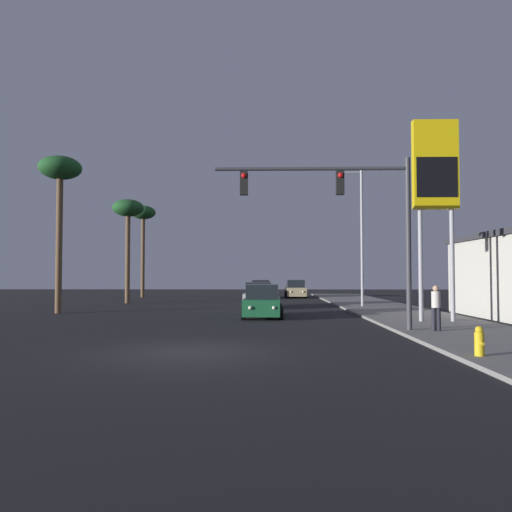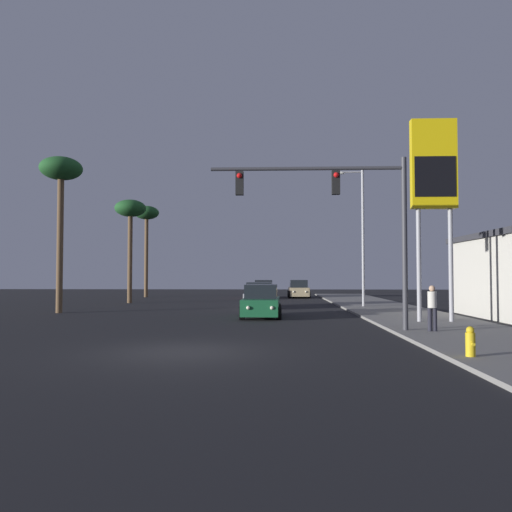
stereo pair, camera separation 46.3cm
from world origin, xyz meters
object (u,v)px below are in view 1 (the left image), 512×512
at_px(car_tan, 296,290).
at_px(palm_tree_near, 60,177).
at_px(traffic_light_mast, 352,207).
at_px(gas_station_sign, 435,176).
at_px(fire_hydrant, 479,341).
at_px(pedestrian_on_sidewalk, 436,306).
at_px(car_green, 262,302).
at_px(street_lamp, 360,230).
at_px(car_red, 261,290).
at_px(palm_tree_mid, 128,213).
at_px(palm_tree_far, 143,218).
at_px(car_silver, 259,296).

relative_size(car_tan, palm_tree_near, 0.48).
distance_m(traffic_light_mast, gas_station_sign, 5.85).
xyz_separation_m(fire_hydrant, pedestrian_on_sidewalk, (0.84, 5.69, 0.55)).
xyz_separation_m(car_green, street_lamp, (6.38, 7.35, 4.36)).
xyz_separation_m(car_red, gas_station_sign, (8.10, -24.47, 5.86)).
relative_size(palm_tree_mid, palm_tree_far, 0.90).
bearing_deg(gas_station_sign, car_red, 108.31).
relative_size(car_silver, pedestrian_on_sidewalk, 2.60).
distance_m(street_lamp, gas_station_sign, 10.82).
distance_m(car_silver, street_lamp, 7.98).
distance_m(traffic_light_mast, palm_tree_far, 33.13).
relative_size(car_tan, traffic_light_mast, 0.58).
xyz_separation_m(car_green, fire_hydrant, (5.62, -12.74, -0.27)).
distance_m(traffic_light_mast, palm_tree_mid, 23.87).
distance_m(palm_tree_mid, palm_tree_far, 10.12).
relative_size(fire_hydrant, palm_tree_near, 0.08).
bearing_deg(pedestrian_on_sidewalk, palm_tree_far, 121.69).
xyz_separation_m(car_tan, palm_tree_mid, (-13.48, -9.51, 6.17)).
distance_m(car_tan, traffic_light_mast, 29.04).
xyz_separation_m(fire_hydrant, palm_tree_mid, (-16.11, 25.27, 6.44)).
xyz_separation_m(pedestrian_on_sidewalk, palm_tree_near, (-18.08, 9.57, 6.77)).
relative_size(car_silver, fire_hydrant, 5.71).
relative_size(street_lamp, palm_tree_far, 1.01).
bearing_deg(car_silver, palm_tree_mid, -24.20).
bearing_deg(palm_tree_near, gas_station_sign, -16.66).
bearing_deg(car_tan, palm_tree_far, -2.49).
relative_size(car_red, palm_tree_near, 0.48).
distance_m(car_red, palm_tree_far, 13.50).
bearing_deg(fire_hydrant, car_red, 99.93).
bearing_deg(car_green, fire_hydrant, 115.38).
relative_size(car_red, car_tan, 1.00).
bearing_deg(gas_station_sign, pedestrian_on_sidewalk, -109.32).
bearing_deg(street_lamp, gas_station_sign, -82.51).
relative_size(car_red, traffic_light_mast, 0.58).
xyz_separation_m(traffic_light_mast, gas_station_sign, (4.33, 3.45, 1.89)).
xyz_separation_m(car_tan, street_lamp, (3.39, -14.69, 4.36)).
relative_size(palm_tree_mid, palm_tree_near, 0.89).
bearing_deg(palm_tree_far, fire_hydrant, -63.71).
bearing_deg(palm_tree_far, car_silver, -52.63).
distance_m(fire_hydrant, palm_tree_near, 24.17).
bearing_deg(car_green, traffic_light_mast, 118.71).
bearing_deg(palm_tree_far, pedestrian_on_sidewalk, -58.31).
relative_size(pedestrian_on_sidewalk, palm_tree_near, 0.19).
height_order(car_silver, car_green, same).
distance_m(car_green, gas_station_sign, 10.27).
xyz_separation_m(car_green, traffic_light_mast, (3.45, -6.73, 3.97)).
bearing_deg(car_silver, street_lamp, -178.86).
bearing_deg(traffic_light_mast, pedestrian_on_sidewalk, -6.02).
distance_m(gas_station_sign, fire_hydrant, 11.48).
height_order(car_red, palm_tree_near, palm_tree_near).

